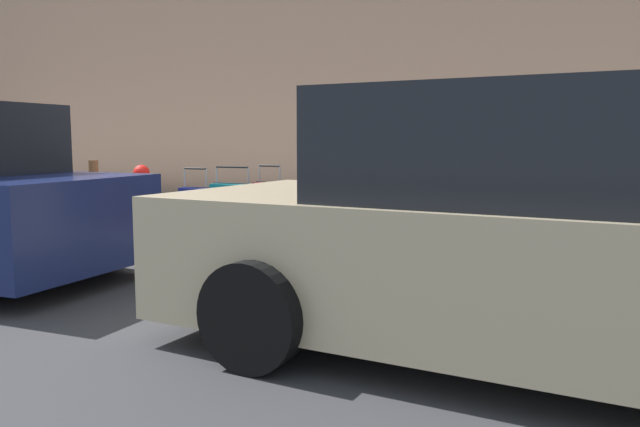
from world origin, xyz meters
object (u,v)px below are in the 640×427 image
object	(u,v)px
suitcase_navy_0	(460,217)
suitcase_silver_1	(420,220)
suitcase_teal_6	(233,210)
fire_hydrant	(142,196)
parked_car_beige_0	(557,237)
suitcase_red_2	(378,224)
suitcase_black_4	(300,216)
suitcase_maroon_5	(270,210)
bollard_post	(95,194)
parking_meter	(559,175)
suitcase_olive_3	(339,216)
suitcase_navy_7	(196,211)

from	to	relation	value
suitcase_navy_0	suitcase_silver_1	bearing A→B (deg)	-6.04
suitcase_teal_6	fire_hydrant	bearing A→B (deg)	-0.15
suitcase_navy_0	parked_car_beige_0	xyz separation A→B (m)	(-1.11, 2.50, 0.22)
suitcase_red_2	suitcase_black_4	world-z (taller)	suitcase_red_2
suitcase_maroon_5	parked_car_beige_0	world-z (taller)	parked_car_beige_0
parked_car_beige_0	bollard_post	bearing A→B (deg)	-22.06
suitcase_navy_0	fire_hydrant	distance (m)	4.16
suitcase_silver_1	parking_meter	size ratio (longest dim) A/B	0.56
suitcase_silver_1	parking_meter	xyz separation A→B (m)	(-1.33, -0.26, 0.50)
parking_meter	suitcase_silver_1	bearing A→B (deg)	11.01
suitcase_olive_3	suitcase_navy_7	xyz separation A→B (m)	(1.89, 0.09, -0.03)
suitcase_teal_6	bollard_post	bearing A→B (deg)	4.05
suitcase_olive_3	parked_car_beige_0	bearing A→B (deg)	133.92
suitcase_red_2	parked_car_beige_0	distance (m)	3.20
bollard_post	suitcase_silver_1	bearing A→B (deg)	-178.17
suitcase_maroon_5	parked_car_beige_0	xyz separation A→B (m)	(-3.40, 2.62, 0.27)
parked_car_beige_0	suitcase_maroon_5	bearing A→B (deg)	-37.62
suitcase_navy_7	parking_meter	size ratio (longest dim) A/B	0.66
suitcase_maroon_5	suitcase_teal_6	world-z (taller)	suitcase_maroon_5
suitcase_navy_0	bollard_post	distance (m)	4.83
suitcase_maroon_5	fire_hydrant	world-z (taller)	suitcase_maroon_5
suitcase_silver_1	suitcase_navy_7	xyz separation A→B (m)	(2.82, 0.07, -0.03)
suitcase_silver_1	suitcase_red_2	size ratio (longest dim) A/B	0.82
suitcase_red_2	bollard_post	xyz separation A→B (m)	(3.96, 0.08, 0.18)
suitcase_navy_0	suitcase_olive_3	distance (m)	1.37
parked_car_beige_0	suitcase_silver_1	bearing A→B (deg)	-58.83
suitcase_olive_3	suitcase_maroon_5	distance (m)	0.92
suitcase_black_4	suitcase_maroon_5	xyz separation A→B (m)	(0.43, -0.06, 0.04)
suitcase_silver_1	suitcase_black_4	bearing A→B (deg)	-0.46
suitcase_red_2	suitcase_teal_6	world-z (taller)	suitcase_red_2
suitcase_red_2	parking_meter	world-z (taller)	parking_meter
suitcase_navy_0	suitcase_olive_3	xyz separation A→B (m)	(1.37, -0.07, -0.06)
parking_meter	parked_car_beige_0	xyz separation A→B (m)	(-0.21, 2.81, -0.22)
suitcase_black_4	suitcase_navy_7	xyz separation A→B (m)	(1.40, 0.08, 0.00)
bollard_post	suitcase_maroon_5	bearing A→B (deg)	-175.32
suitcase_maroon_5	parked_car_beige_0	distance (m)	4.30
fire_hydrant	parked_car_beige_0	bearing A→B (deg)	154.10
suitcase_maroon_5	fire_hydrant	xyz separation A→B (m)	(1.87, 0.06, 0.11)
suitcase_navy_0	parked_car_beige_0	world-z (taller)	parked_car_beige_0
suitcase_navy_0	suitcase_black_4	distance (m)	1.86
suitcase_black_4	parked_car_beige_0	size ratio (longest dim) A/B	0.13
suitcase_silver_1	suitcase_maroon_5	world-z (taller)	suitcase_maroon_5
suitcase_teal_6	parking_meter	size ratio (longest dim) A/B	0.68
suitcase_red_2	bollard_post	size ratio (longest dim) A/B	0.96
suitcase_silver_1	suitcase_maroon_5	bearing A→B (deg)	-2.10
parked_car_beige_0	suitcase_teal_6	bearing A→B (deg)	-33.40
suitcase_maroon_5	fire_hydrant	distance (m)	1.88
suitcase_red_2	suitcase_teal_6	xyz separation A→B (m)	(1.89, -0.07, 0.05)
suitcase_olive_3	suitcase_navy_7	world-z (taller)	suitcase_olive_3
suitcase_teal_6	parking_meter	bearing A→B (deg)	-176.04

